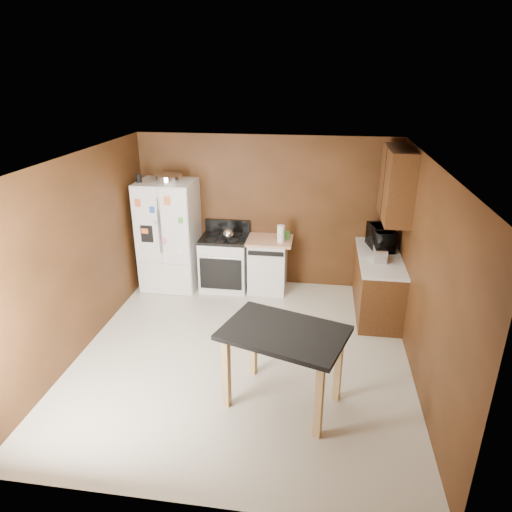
% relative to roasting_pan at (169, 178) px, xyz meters
% --- Properties ---
extents(floor, '(4.50, 4.50, 0.00)m').
position_rel_roasting_pan_xyz_m(floor, '(1.49, -1.87, -1.85)').
color(floor, beige).
rests_on(floor, ground).
extents(ceiling, '(4.50, 4.50, 0.00)m').
position_rel_roasting_pan_xyz_m(ceiling, '(1.49, -1.87, 0.65)').
color(ceiling, white).
rests_on(ceiling, ground).
extents(wall_back, '(4.20, 0.00, 4.20)m').
position_rel_roasting_pan_xyz_m(wall_back, '(1.49, 0.38, -0.60)').
color(wall_back, '#5A3017').
rests_on(wall_back, ground).
extents(wall_front, '(4.20, 0.00, 4.20)m').
position_rel_roasting_pan_xyz_m(wall_front, '(1.49, -4.12, -0.60)').
color(wall_front, '#5A3017').
rests_on(wall_front, ground).
extents(wall_left, '(0.00, 4.50, 4.50)m').
position_rel_roasting_pan_xyz_m(wall_left, '(-0.61, -1.87, -0.60)').
color(wall_left, '#5A3017').
rests_on(wall_left, ground).
extents(wall_right, '(0.00, 4.50, 4.50)m').
position_rel_roasting_pan_xyz_m(wall_right, '(3.59, -1.87, -0.60)').
color(wall_right, '#5A3017').
rests_on(wall_right, ground).
extents(roasting_pan, '(0.43, 0.43, 0.11)m').
position_rel_roasting_pan_xyz_m(roasting_pan, '(0.00, 0.00, 0.00)').
color(roasting_pan, silver).
rests_on(roasting_pan, refrigerator).
extents(pen_cup, '(0.08, 0.08, 0.13)m').
position_rel_roasting_pan_xyz_m(pen_cup, '(-0.45, -0.11, 0.01)').
color(pen_cup, black).
rests_on(pen_cup, refrigerator).
extents(kettle, '(0.17, 0.17, 0.17)m').
position_rel_roasting_pan_xyz_m(kettle, '(0.94, -0.05, -0.87)').
color(kettle, silver).
rests_on(kettle, gas_range).
extents(paper_towel, '(0.13, 0.13, 0.28)m').
position_rel_roasting_pan_xyz_m(paper_towel, '(1.78, -0.02, -0.83)').
color(paper_towel, white).
rests_on(paper_towel, dishwasher).
extents(green_canister, '(0.13, 0.13, 0.12)m').
position_rel_roasting_pan_xyz_m(green_canister, '(1.86, 0.15, -0.90)').
color(green_canister, green).
rests_on(green_canister, dishwasher).
extents(toaster, '(0.18, 0.28, 0.20)m').
position_rel_roasting_pan_xyz_m(toaster, '(3.25, -0.60, -0.85)').
color(toaster, silver).
rests_on(toaster, right_cabinets).
extents(microwave, '(0.49, 0.63, 0.31)m').
position_rel_roasting_pan_xyz_m(microwave, '(3.31, -0.09, -0.80)').
color(microwave, black).
rests_on(microwave, right_cabinets).
extents(refrigerator, '(0.90, 0.80, 1.80)m').
position_rel_roasting_pan_xyz_m(refrigerator, '(-0.06, -0.00, -0.95)').
color(refrigerator, white).
rests_on(refrigerator, ground).
extents(gas_range, '(0.76, 0.68, 1.10)m').
position_rel_roasting_pan_xyz_m(gas_range, '(0.85, 0.06, -1.39)').
color(gas_range, white).
rests_on(gas_range, ground).
extents(dishwasher, '(0.78, 0.63, 0.89)m').
position_rel_roasting_pan_xyz_m(dishwasher, '(1.57, 0.08, -1.40)').
color(dishwasher, white).
rests_on(dishwasher, ground).
extents(right_cabinets, '(0.63, 1.58, 2.45)m').
position_rel_roasting_pan_xyz_m(right_cabinets, '(3.33, -0.39, -0.95)').
color(right_cabinets, brown).
rests_on(right_cabinets, ground).
extents(island, '(1.46, 1.19, 0.91)m').
position_rel_roasting_pan_xyz_m(island, '(2.07, -2.70, -1.08)').
color(island, black).
rests_on(island, ground).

